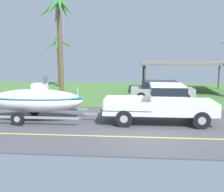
{
  "coord_description": "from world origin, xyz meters",
  "views": [
    {
      "loc": [
        -0.48,
        -12.86,
        3.47
      ],
      "look_at": [
        -1.8,
        2.01,
        1.09
      ],
      "focal_mm": 44.52,
      "sensor_mm": 36.0,
      "label": 1
    }
  ],
  "objects_px": {
    "carport_awning": "(186,64)",
    "palm_tree_mid": "(58,49)",
    "boat_on_trailer": "(35,100)",
    "palm_tree_far_left": "(58,23)",
    "parked_sedan_near": "(161,91)",
    "pickup_truck_towing": "(166,102)"
  },
  "relations": [
    {
      "from": "pickup_truck_towing",
      "to": "boat_on_trailer",
      "type": "xyz_separation_m",
      "value": [
        -6.59,
        -0.0,
        -0.03
      ]
    },
    {
      "from": "carport_awning",
      "to": "palm_tree_mid",
      "type": "relative_size",
      "value": 1.5
    },
    {
      "from": "parked_sedan_near",
      "to": "palm_tree_mid",
      "type": "xyz_separation_m",
      "value": [
        -9.45,
        6.5,
        3.11
      ]
    },
    {
      "from": "pickup_truck_towing",
      "to": "parked_sedan_near",
      "type": "bearing_deg",
      "value": 87.03
    },
    {
      "from": "palm_tree_mid",
      "to": "palm_tree_far_left",
      "type": "bearing_deg",
      "value": -73.67
    },
    {
      "from": "pickup_truck_towing",
      "to": "palm_tree_far_left",
      "type": "distance_m",
      "value": 9.29
    },
    {
      "from": "palm_tree_far_left",
      "to": "carport_awning",
      "type": "bearing_deg",
      "value": 30.97
    },
    {
      "from": "parked_sedan_near",
      "to": "palm_tree_far_left",
      "type": "bearing_deg",
      "value": -164.67
    },
    {
      "from": "carport_awning",
      "to": "palm_tree_mid",
      "type": "distance_m",
      "value": 12.17
    },
    {
      "from": "carport_awning",
      "to": "palm_tree_mid",
      "type": "bearing_deg",
      "value": 166.43
    },
    {
      "from": "parked_sedan_near",
      "to": "palm_tree_mid",
      "type": "bearing_deg",
      "value": 145.46
    },
    {
      "from": "parked_sedan_near",
      "to": "palm_tree_far_left",
      "type": "xyz_separation_m",
      "value": [
        -6.98,
        -1.91,
        4.7
      ]
    },
    {
      "from": "palm_tree_far_left",
      "to": "parked_sedan_near",
      "type": "bearing_deg",
      "value": 15.33
    },
    {
      "from": "carport_awning",
      "to": "palm_tree_far_left",
      "type": "distance_m",
      "value": 11.22
    },
    {
      "from": "boat_on_trailer",
      "to": "parked_sedan_near",
      "type": "xyz_separation_m",
      "value": [
        6.94,
        6.77,
        -0.36
      ]
    },
    {
      "from": "boat_on_trailer",
      "to": "carport_awning",
      "type": "xyz_separation_m",
      "value": [
        9.25,
        10.44,
        1.45
      ]
    },
    {
      "from": "palm_tree_mid",
      "to": "palm_tree_far_left",
      "type": "relative_size",
      "value": 0.7
    },
    {
      "from": "boat_on_trailer",
      "to": "parked_sedan_near",
      "type": "height_order",
      "value": "boat_on_trailer"
    },
    {
      "from": "boat_on_trailer",
      "to": "palm_tree_far_left",
      "type": "xyz_separation_m",
      "value": [
        -0.04,
        4.86,
        4.34
      ]
    },
    {
      "from": "pickup_truck_towing",
      "to": "palm_tree_far_left",
      "type": "xyz_separation_m",
      "value": [
        -6.63,
        4.86,
        4.32
      ]
    },
    {
      "from": "boat_on_trailer",
      "to": "parked_sedan_near",
      "type": "bearing_deg",
      "value": 44.32
    },
    {
      "from": "boat_on_trailer",
      "to": "palm_tree_far_left",
      "type": "relative_size",
      "value": 0.85
    }
  ]
}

